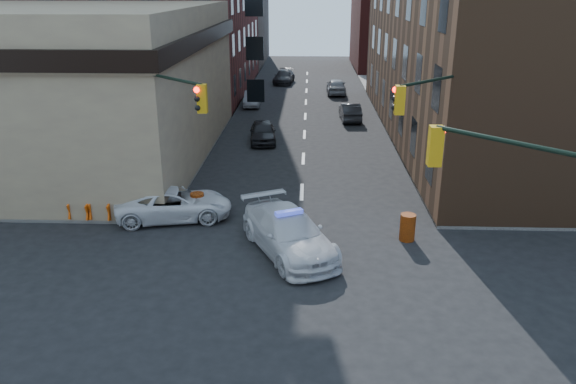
# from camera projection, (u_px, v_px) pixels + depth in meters

# --- Properties ---
(ground) EXTENTS (140.00, 140.00, 0.00)m
(ground) POSITION_uv_depth(u_px,v_px,m) (297.00, 290.00, 19.71)
(ground) COLOR black
(ground) RESTS_ON ground
(sidewalk_nw) EXTENTS (34.00, 54.50, 0.15)m
(sidewalk_nw) POSITION_uv_depth(u_px,v_px,m) (54.00, 102.00, 51.24)
(sidewalk_nw) COLOR gray
(sidewalk_nw) RESTS_ON ground
(sidewalk_ne) EXTENTS (34.00, 54.50, 0.15)m
(sidewalk_ne) POSITION_uv_depth(u_px,v_px,m) (566.00, 106.00, 49.56)
(sidewalk_ne) COLOR gray
(sidewalk_ne) RESTS_ON ground
(bank_building) EXTENTS (22.00, 22.00, 9.00)m
(bank_building) POSITION_uv_depth(u_px,v_px,m) (26.00, 83.00, 34.25)
(bank_building) COLOR #9D8B67
(bank_building) RESTS_ON ground
(commercial_row_ne) EXTENTS (14.00, 34.00, 14.00)m
(commercial_row_ne) POSITION_uv_depth(u_px,v_px,m) (498.00, 34.00, 37.92)
(commercial_row_ne) COLOR #513420
(commercial_row_ne) RESTS_ON ground
(filler_nw) EXTENTS (20.00, 18.00, 16.00)m
(filler_nw) POSITION_uv_depth(u_px,v_px,m) (190.00, 2.00, 75.67)
(filler_nw) COLOR #51443C
(filler_nw) RESTS_ON ground
(filler_ne) EXTENTS (16.00, 16.00, 12.00)m
(filler_ne) POSITION_uv_depth(u_px,v_px,m) (418.00, 20.00, 71.52)
(filler_ne) COLOR #571E1B
(filler_ne) RESTS_ON ground
(signal_pole_se) EXTENTS (5.40, 5.27, 8.00)m
(signal_pole_se) POSITION_uv_depth(u_px,v_px,m) (559.00, 241.00, 12.72)
(signal_pole_se) COLOR black
(signal_pole_se) RESTS_ON sidewalk_se
(signal_pole_nw) EXTENTS (3.58, 3.67, 8.00)m
(signal_pole_nw) POSITION_uv_depth(u_px,v_px,m) (161.00, 131.00, 23.43)
(signal_pole_nw) COLOR black
(signal_pole_nw) RESTS_ON sidewalk_nw
(signal_pole_ne) EXTENTS (3.67, 3.58, 8.00)m
(signal_pole_ne) POSITION_uv_depth(u_px,v_px,m) (443.00, 134.00, 23.02)
(signal_pole_ne) COLOR black
(signal_pole_ne) RESTS_ON sidewalk_ne
(tree_ne_near) EXTENTS (3.00, 3.00, 4.85)m
(tree_ne_near) POSITION_uv_depth(u_px,v_px,m) (404.00, 78.00, 42.61)
(tree_ne_near) COLOR black
(tree_ne_near) RESTS_ON sidewalk_ne
(tree_ne_far) EXTENTS (3.00, 3.00, 4.85)m
(tree_ne_far) POSITION_uv_depth(u_px,v_px,m) (390.00, 64.00, 50.12)
(tree_ne_far) COLOR black
(tree_ne_far) RESTS_ON sidewalk_ne
(police_car) EXTENTS (4.67, 6.25, 1.68)m
(police_car) POSITION_uv_depth(u_px,v_px,m) (289.00, 233.00, 22.25)
(police_car) COLOR silver
(police_car) RESTS_ON ground
(pickup) EXTENTS (5.56, 3.37, 1.44)m
(pickup) POSITION_uv_depth(u_px,v_px,m) (174.00, 204.00, 25.52)
(pickup) COLOR silver
(pickup) RESTS_ON ground
(parked_car_wnear) EXTENTS (2.09, 4.35, 1.43)m
(parked_car_wnear) POSITION_uv_depth(u_px,v_px,m) (263.00, 132.00, 38.18)
(parked_car_wnear) COLOR black
(parked_car_wnear) RESTS_ON ground
(parked_car_wfar) EXTENTS (1.51, 3.97, 1.29)m
(parked_car_wfar) POSITION_uv_depth(u_px,v_px,m) (252.00, 99.00, 49.72)
(parked_car_wfar) COLOR #94969D
(parked_car_wfar) RESTS_ON ground
(parked_car_wdeep) EXTENTS (2.44, 4.98, 1.40)m
(parked_car_wdeep) POSITION_uv_depth(u_px,v_px,m) (284.00, 77.00, 61.36)
(parked_car_wdeep) COLOR black
(parked_car_wdeep) RESTS_ON ground
(parked_car_enear) EXTENTS (1.65, 4.23, 1.37)m
(parked_car_enear) POSITION_uv_depth(u_px,v_px,m) (350.00, 112.00, 44.37)
(parked_car_enear) COLOR black
(parked_car_enear) RESTS_ON ground
(parked_car_efar) EXTENTS (1.84, 4.52, 1.54)m
(parked_car_efar) POSITION_uv_depth(u_px,v_px,m) (336.00, 86.00, 55.21)
(parked_car_efar) COLOR gray
(parked_car_efar) RESTS_ON ground
(pedestrian_a) EXTENTS (0.65, 0.53, 1.55)m
(pedestrian_a) POSITION_uv_depth(u_px,v_px,m) (152.00, 190.00, 26.72)
(pedestrian_a) COLOR black
(pedestrian_a) RESTS_ON sidewalk_nw
(pedestrian_b) EXTENTS (0.98, 0.94, 1.60)m
(pedestrian_b) POSITION_uv_depth(u_px,v_px,m) (100.00, 186.00, 27.17)
(pedestrian_b) COLOR black
(pedestrian_b) RESTS_ON sidewalk_nw
(pedestrian_c) EXTENTS (1.04, 0.80, 1.64)m
(pedestrian_c) POSITION_uv_depth(u_px,v_px,m) (72.00, 191.00, 26.42)
(pedestrian_c) COLOR #202431
(pedestrian_c) RESTS_ON sidewalk_nw
(barrel_road) EXTENTS (0.75, 0.75, 1.15)m
(barrel_road) POSITION_uv_depth(u_px,v_px,m) (407.00, 227.00, 23.42)
(barrel_road) COLOR #CC5009
(barrel_road) RESTS_ON ground
(barrel_bank) EXTENTS (0.83, 0.83, 1.12)m
(barrel_bank) POSITION_uv_depth(u_px,v_px,m) (198.00, 205.00, 25.90)
(barrel_bank) COLOR #C14009
(barrel_bank) RESTS_ON ground
(barricade_nw_a) EXTENTS (1.20, 0.69, 0.86)m
(barricade_nw_a) POSITION_uv_depth(u_px,v_px,m) (102.00, 210.00, 25.18)
(barricade_nw_a) COLOR red
(barricade_nw_a) RESTS_ON sidewalk_nw
(barricade_nw_b) EXTENTS (1.18, 0.68, 0.84)m
(barricade_nw_b) POSITION_uv_depth(u_px,v_px,m) (81.00, 210.00, 25.22)
(barricade_nw_b) COLOR #DA630A
(barricade_nw_b) RESTS_ON sidewalk_nw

